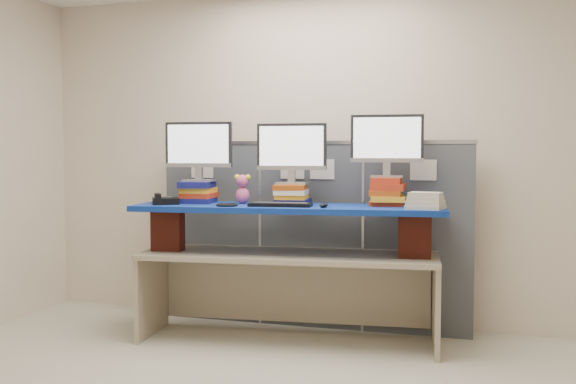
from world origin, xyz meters
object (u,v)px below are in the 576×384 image
(blue_board, at_px, (288,208))
(monitor_left, at_px, (199,148))
(desk, at_px, (288,271))
(desk_phone, at_px, (165,200))
(monitor_center, at_px, (292,150))
(monitor_right, at_px, (387,142))
(keyboard, at_px, (280,205))

(blue_board, distance_m, monitor_left, 0.87)
(desk, bearing_deg, blue_board, 84.27)
(desk_phone, bearing_deg, blue_board, -20.58)
(monitor_center, bearing_deg, monitor_right, -0.00)
(desk, height_order, monitor_left, monitor_left)
(blue_board, distance_m, monitor_center, 0.45)
(monitor_right, relative_size, keyboard, 1.14)
(desk_phone, bearing_deg, monitor_right, -18.47)
(monitor_left, bearing_deg, desk_phone, -137.91)
(blue_board, bearing_deg, keyboard, -107.86)
(blue_board, distance_m, desk_phone, 0.95)
(desk_phone, bearing_deg, keyboard, -27.44)
(desk, relative_size, monitor_right, 4.24)
(keyboard, bearing_deg, monitor_center, 79.81)
(monitor_center, relative_size, desk_phone, 2.08)
(desk, distance_m, monitor_right, 1.22)
(desk, xyz_separation_m, monitor_left, (-0.75, 0.04, 0.93))
(monitor_center, distance_m, keyboard, 0.47)
(desk_phone, bearing_deg, monitor_center, -13.64)
(monitor_left, bearing_deg, monitor_center, 0.00)
(monitor_center, bearing_deg, desk, -92.75)
(desk, xyz_separation_m, monitor_center, (-0.01, 0.12, 0.91))
(keyboard, xyz_separation_m, desk_phone, (-0.91, -0.05, 0.02))
(desk, height_order, keyboard, keyboard)
(monitor_right, bearing_deg, blue_board, -170.72)
(monitor_right, bearing_deg, keyboard, -163.15)
(monitor_right, xyz_separation_m, desk_phone, (-1.65, -0.36, -0.44))
(desk, xyz_separation_m, desk_phone, (-0.94, -0.17, 0.53))
(blue_board, relative_size, monitor_center, 4.32)
(blue_board, bearing_deg, desk, -95.73)
(desk_phone, bearing_deg, monitor_left, 17.08)
(blue_board, xyz_separation_m, desk_phone, (-0.94, -0.17, 0.05))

